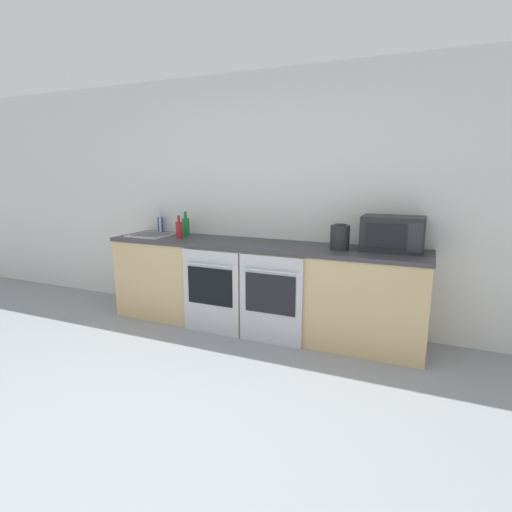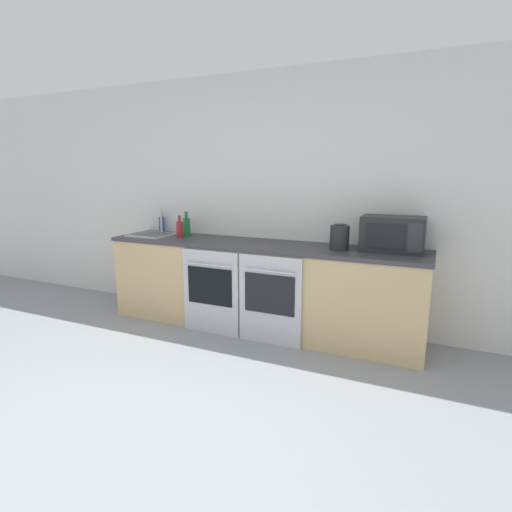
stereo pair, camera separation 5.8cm
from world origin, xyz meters
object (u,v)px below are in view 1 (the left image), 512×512
object	(u,v)px
sink	(152,234)
oven_right	(270,300)
bottle_green	(186,226)
oven_left	(211,292)
bottle_blue	(160,224)
microwave	(393,234)
bottle_red	(179,229)
kettle	(340,237)

from	to	relation	value
sink	oven_right	bearing A→B (deg)	-10.95
bottle_green	oven_left	bearing A→B (deg)	-39.03
bottle_blue	microwave	bearing A→B (deg)	-3.38
bottle_red	kettle	size ratio (longest dim) A/B	1.03
oven_right	sink	xyz separation A→B (m)	(-1.56, 0.30, 0.48)
oven_right	bottle_blue	bearing A→B (deg)	160.50
oven_left	sink	xyz separation A→B (m)	(-0.92, 0.30, 0.48)
bottle_green	kettle	xyz separation A→B (m)	(1.76, -0.16, 0.01)
bottle_blue	bottle_red	bearing A→B (deg)	-32.21
bottle_blue	sink	xyz separation A→B (m)	(0.09, -0.28, -0.08)
bottle_green	sink	bearing A→B (deg)	-154.68
oven_left	bottle_red	world-z (taller)	bottle_red
kettle	oven_left	bearing A→B (deg)	-165.49
oven_left	microwave	size ratio (longest dim) A/B	1.57
bottle_red	bottle_blue	bearing A→B (deg)	147.79
oven_left	bottle_blue	xyz separation A→B (m)	(-1.01, 0.58, 0.56)
bottle_blue	kettle	size ratio (longest dim) A/B	1.04
oven_left	kettle	size ratio (longest dim) A/B	3.57
kettle	sink	xyz separation A→B (m)	(-2.11, -0.01, -0.10)
bottle_blue	kettle	world-z (taller)	bottle_blue
microwave	bottle_green	xyz separation A→B (m)	(-2.21, 0.04, -0.05)
oven_left	microwave	bearing A→B (deg)	14.61
microwave	oven_left	bearing A→B (deg)	-165.39
microwave	kettle	size ratio (longest dim) A/B	2.27
kettle	sink	bearing A→B (deg)	-179.82
oven_right	sink	world-z (taller)	sink
oven_right	microwave	xyz separation A→B (m)	(1.00, 0.43, 0.62)
microwave	sink	distance (m)	2.56
kettle	bottle_blue	bearing A→B (deg)	172.88
bottle_blue	bottle_red	size ratio (longest dim) A/B	1.01
bottle_red	sink	xyz separation A→B (m)	(-0.38, 0.01, -0.08)
oven_right	sink	distance (m)	1.66
bottle_blue	sink	size ratio (longest dim) A/B	0.57
oven_right	bottle_red	distance (m)	1.34
bottle_blue	bottle_green	xyz separation A→B (m)	(0.44, -0.12, 0.01)
bottle_green	kettle	bearing A→B (deg)	-5.10
bottle_green	bottle_red	bearing A→B (deg)	-80.07
oven_right	bottle_blue	distance (m)	1.83
oven_right	bottle_green	bearing A→B (deg)	158.96
oven_left	bottle_red	bearing A→B (deg)	152.06
oven_right	sink	size ratio (longest dim) A/B	1.96
bottle_green	sink	world-z (taller)	sink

